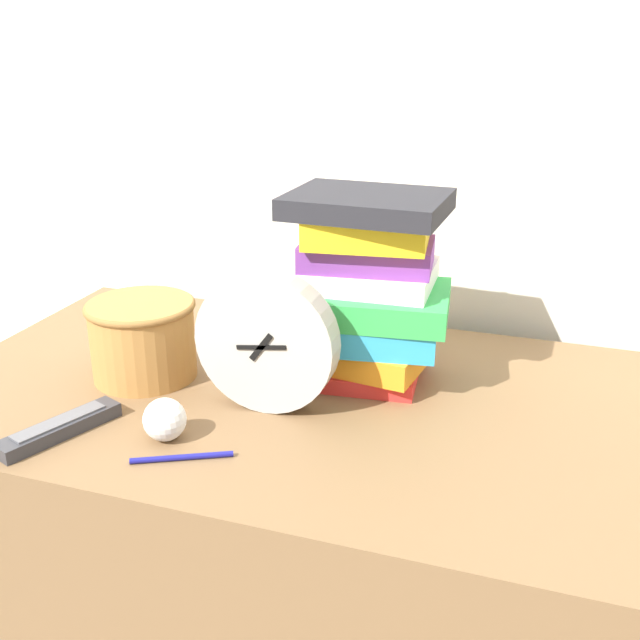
{
  "coord_description": "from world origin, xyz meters",
  "views": [
    {
      "loc": [
        0.39,
        -0.65,
        1.28
      ],
      "look_at": [
        0.05,
        0.35,
        0.87
      ],
      "focal_mm": 42.0,
      "sensor_mm": 36.0,
      "label": 1
    }
  ],
  "objects_px": {
    "book_stack": "(370,285)",
    "basket": "(143,336)",
    "desk_clock": "(266,342)",
    "tv_remote": "(60,428)",
    "pen": "(182,457)",
    "crumpled_paper_ball": "(165,419)"
  },
  "relations": [
    {
      "from": "tv_remote",
      "to": "crumpled_paper_ball",
      "type": "xyz_separation_m",
      "value": [
        0.15,
        0.04,
        0.02
      ]
    },
    {
      "from": "desk_clock",
      "to": "tv_remote",
      "type": "xyz_separation_m",
      "value": [
        -0.24,
        -0.17,
        -0.1
      ]
    },
    {
      "from": "basket",
      "to": "tv_remote",
      "type": "height_order",
      "value": "basket"
    },
    {
      "from": "tv_remote",
      "to": "crumpled_paper_ball",
      "type": "height_order",
      "value": "crumpled_paper_ball"
    },
    {
      "from": "book_stack",
      "to": "desk_clock",
      "type": "bearing_deg",
      "value": -126.18
    },
    {
      "from": "basket",
      "to": "tv_remote",
      "type": "relative_size",
      "value": 0.96
    },
    {
      "from": "desk_clock",
      "to": "tv_remote",
      "type": "relative_size",
      "value": 1.17
    },
    {
      "from": "desk_clock",
      "to": "crumpled_paper_ball",
      "type": "xyz_separation_m",
      "value": [
        -0.1,
        -0.13,
        -0.08
      ]
    },
    {
      "from": "desk_clock",
      "to": "basket",
      "type": "relative_size",
      "value": 1.21
    },
    {
      "from": "pen",
      "to": "tv_remote",
      "type": "bearing_deg",
      "value": 178.8
    },
    {
      "from": "crumpled_paper_ball",
      "to": "pen",
      "type": "height_order",
      "value": "crumpled_paper_ball"
    },
    {
      "from": "basket",
      "to": "pen",
      "type": "bearing_deg",
      "value": -49.6
    },
    {
      "from": "book_stack",
      "to": "basket",
      "type": "relative_size",
      "value": 1.72
    },
    {
      "from": "crumpled_paper_ball",
      "to": "pen",
      "type": "xyz_separation_m",
      "value": [
        0.05,
        -0.04,
        -0.03
      ]
    },
    {
      "from": "crumpled_paper_ball",
      "to": "tv_remote",
      "type": "bearing_deg",
      "value": -165.25
    },
    {
      "from": "book_stack",
      "to": "tv_remote",
      "type": "height_order",
      "value": "book_stack"
    },
    {
      "from": "desk_clock",
      "to": "tv_remote",
      "type": "bearing_deg",
      "value": -145.49
    },
    {
      "from": "basket",
      "to": "tv_remote",
      "type": "xyz_separation_m",
      "value": [
        -0.01,
        -0.21,
        -0.06
      ]
    },
    {
      "from": "desk_clock",
      "to": "book_stack",
      "type": "relative_size",
      "value": 0.71
    },
    {
      "from": "desk_clock",
      "to": "crumpled_paper_ball",
      "type": "bearing_deg",
      "value": -127.39
    },
    {
      "from": "desk_clock",
      "to": "basket",
      "type": "xyz_separation_m",
      "value": [
        -0.23,
        0.04,
        -0.04
      ]
    },
    {
      "from": "tv_remote",
      "to": "pen",
      "type": "xyz_separation_m",
      "value": [
        0.19,
        -0.0,
        -0.01
      ]
    }
  ]
}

